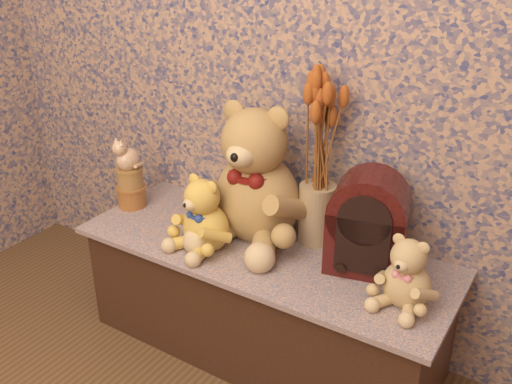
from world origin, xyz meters
TOP-DOWN VIEW (x-y plane):
  - display_shelf at (0.00, 1.25)m, footprint 1.37×0.53m
  - teddy_large at (-0.08, 1.33)m, footprint 0.47×0.55m
  - teddy_medium at (-0.18, 1.15)m, footprint 0.28×0.32m
  - teddy_small at (0.54, 1.20)m, footprint 0.23×0.26m
  - cathedral_radio at (0.35, 1.32)m, footprint 0.29×0.23m
  - ceramic_vase at (0.13, 1.39)m, footprint 0.17×0.17m
  - dried_stalks at (0.13, 1.39)m, footprint 0.27×0.27m
  - biscuit_tin_lower at (-0.63, 1.24)m, footprint 0.13×0.13m
  - biscuit_tin_upper at (-0.63, 1.24)m, footprint 0.13×0.13m
  - cat_figurine at (-0.63, 1.24)m, footprint 0.12×0.13m

SIDE VIEW (x-z plane):
  - display_shelf at x=0.00m, z-range 0.00..0.45m
  - biscuit_tin_lower at x=-0.63m, z-range 0.45..0.53m
  - ceramic_vase at x=0.13m, z-range 0.45..0.67m
  - teddy_small at x=0.54m, z-range 0.45..0.70m
  - biscuit_tin_upper at x=-0.63m, z-range 0.53..0.62m
  - teddy_medium at x=-0.18m, z-range 0.45..0.74m
  - cathedral_radio at x=0.35m, z-range 0.45..0.80m
  - cat_figurine at x=-0.63m, z-range 0.62..0.75m
  - teddy_large at x=-0.08m, z-range 0.45..0.99m
  - dried_stalks at x=0.13m, z-range 0.67..1.12m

